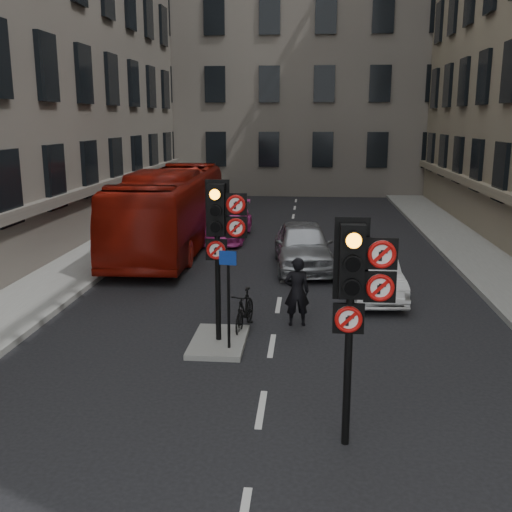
% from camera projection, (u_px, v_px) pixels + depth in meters
% --- Properties ---
extents(ground, '(120.00, 120.00, 0.00)m').
position_uv_depth(ground, '(250.00, 476.00, 8.55)').
color(ground, black).
rests_on(ground, ground).
extents(pavement_left, '(3.00, 50.00, 0.16)m').
position_uv_depth(pavement_left, '(78.00, 262.00, 20.79)').
color(pavement_left, gray).
rests_on(pavement_left, ground).
extents(pavement_right, '(3.00, 50.00, 0.16)m').
position_uv_depth(pavement_right, '(504.00, 271.00, 19.56)').
color(pavement_right, gray).
rests_on(pavement_right, ground).
extents(centre_island, '(1.20, 2.00, 0.12)m').
position_uv_depth(centre_island, '(219.00, 342.00, 13.49)').
color(centre_island, gray).
rests_on(centre_island, ground).
extents(building_far, '(30.00, 14.00, 20.00)m').
position_uv_depth(building_far, '(301.00, 46.00, 43.16)').
color(building_far, slate).
rests_on(building_far, ground).
extents(signal_near, '(0.91, 0.40, 3.58)m').
position_uv_depth(signal_near, '(357.00, 285.00, 8.80)').
color(signal_near, black).
rests_on(signal_near, ground).
extents(signal_far, '(0.91, 0.40, 3.58)m').
position_uv_depth(signal_far, '(221.00, 226.00, 12.88)').
color(signal_far, black).
rests_on(signal_far, centre_island).
extents(car_silver, '(2.24, 4.74, 1.57)m').
position_uv_depth(car_silver, '(303.00, 245.00, 20.17)').
color(car_silver, '#9B9DA2').
rests_on(car_silver, ground).
extents(car_white, '(1.72, 4.04, 1.30)m').
position_uv_depth(car_white, '(370.00, 274.00, 17.02)').
color(car_white, silver).
rests_on(car_white, ground).
extents(car_pink, '(2.02, 4.86, 1.41)m').
position_uv_depth(car_pink, '(225.00, 222.00, 25.17)').
color(car_pink, '#EA45B0').
rests_on(car_pink, ground).
extents(bus_red, '(2.79, 11.07, 3.07)m').
position_uv_depth(bus_red, '(171.00, 210.00, 22.94)').
color(bus_red, maroon).
rests_on(bus_red, ground).
extents(motorcycle, '(0.69, 1.67, 0.98)m').
position_uv_depth(motorcycle, '(245.00, 310.00, 14.32)').
color(motorcycle, black).
rests_on(motorcycle, ground).
extents(motorcyclist, '(0.67, 0.49, 1.71)m').
position_uv_depth(motorcyclist, '(297.00, 292.00, 14.56)').
color(motorcyclist, black).
rests_on(motorcyclist, ground).
extents(info_sign, '(0.37, 0.13, 2.16)m').
position_uv_depth(info_sign, '(228.00, 286.00, 12.65)').
color(info_sign, black).
rests_on(info_sign, centre_island).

